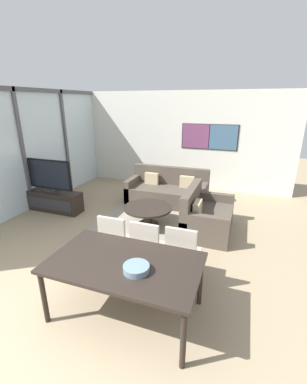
{
  "coord_description": "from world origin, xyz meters",
  "views": [
    {
      "loc": [
        2.0,
        -1.42,
        2.49
      ],
      "look_at": [
        0.51,
        2.69,
        0.95
      ],
      "focal_mm": 24.0,
      "sensor_mm": 36.0,
      "label": 1
    }
  ],
  "objects_px": {
    "dining_chair_right": "(182,252)",
    "fruit_bowl": "(136,268)",
    "sofa_side": "(204,217)",
    "dining_chair_left": "(116,240)",
    "sofa_main": "(168,192)",
    "television": "(48,176)",
    "dining_table": "(125,266)",
    "tv_console": "(52,201)",
    "coffee_table": "(148,211)",
    "dining_chair_centre": "(147,246)"
  },
  "relations": [
    {
      "from": "dining_chair_right",
      "to": "fruit_bowl",
      "type": "height_order",
      "value": "dining_chair_right"
    },
    {
      "from": "sofa_side",
      "to": "dining_chair_left",
      "type": "relative_size",
      "value": 1.49
    },
    {
      "from": "sofa_main",
      "to": "sofa_side",
      "type": "xyz_separation_m",
      "value": [
        1.15,
        -1.24,
        -0.0
      ]
    },
    {
      "from": "television",
      "to": "sofa_side",
      "type": "xyz_separation_m",
      "value": [
        3.62,
        0.22,
        -0.58
      ]
    },
    {
      "from": "dining_table",
      "to": "television",
      "type": "bearing_deg",
      "value": 143.17
    },
    {
      "from": "sofa_main",
      "to": "dining_table",
      "type": "bearing_deg",
      "value": -80.79
    },
    {
      "from": "tv_console",
      "to": "dining_chair_right",
      "type": "distance_m",
      "value": 3.92
    },
    {
      "from": "tv_console",
      "to": "dining_chair_left",
      "type": "bearing_deg",
      "value": -31.31
    },
    {
      "from": "dining_chair_left",
      "to": "tv_console",
      "type": "bearing_deg",
      "value": 148.69
    },
    {
      "from": "dining_table",
      "to": "sofa_main",
      "type": "bearing_deg",
      "value": 99.21
    },
    {
      "from": "coffee_table",
      "to": "dining_chair_centre",
      "type": "distance_m",
      "value": 1.73
    },
    {
      "from": "sofa_main",
      "to": "dining_chair_left",
      "type": "distance_m",
      "value": 3.03
    },
    {
      "from": "television",
      "to": "fruit_bowl",
      "type": "xyz_separation_m",
      "value": [
        3.29,
        -2.43,
        -0.08
      ]
    },
    {
      "from": "coffee_table",
      "to": "sofa_main",
      "type": "bearing_deg",
      "value": 90.0
    },
    {
      "from": "tv_console",
      "to": "dining_chair_centre",
      "type": "distance_m",
      "value": 3.47
    },
    {
      "from": "dining_table",
      "to": "dining_chair_right",
      "type": "xyz_separation_m",
      "value": [
        0.51,
        0.75,
        -0.15
      ]
    },
    {
      "from": "tv_console",
      "to": "sofa_main",
      "type": "height_order",
      "value": "sofa_main"
    },
    {
      "from": "tv_console",
      "to": "sofa_side",
      "type": "xyz_separation_m",
      "value": [
        3.62,
        0.22,
        0.04
      ]
    },
    {
      "from": "sofa_main",
      "to": "sofa_side",
      "type": "relative_size",
      "value": 1.44
    },
    {
      "from": "dining_table",
      "to": "fruit_bowl",
      "type": "bearing_deg",
      "value": -31.24
    },
    {
      "from": "coffee_table",
      "to": "fruit_bowl",
      "type": "xyz_separation_m",
      "value": [
        0.82,
        -2.46,
        0.47
      ]
    },
    {
      "from": "dining_chair_left",
      "to": "dining_chair_centre",
      "type": "bearing_deg",
      "value": -1.05
    },
    {
      "from": "sofa_main",
      "to": "dining_chair_centre",
      "type": "height_order",
      "value": "dining_chair_centre"
    },
    {
      "from": "dining_chair_left",
      "to": "dining_chair_centre",
      "type": "height_order",
      "value": "same"
    },
    {
      "from": "dining_chair_right",
      "to": "television",
      "type": "bearing_deg",
      "value": 156.63
    },
    {
      "from": "dining_chair_left",
      "to": "dining_chair_right",
      "type": "bearing_deg",
      "value": 0.64
    },
    {
      "from": "tv_console",
      "to": "television",
      "type": "bearing_deg",
      "value": 90.0
    },
    {
      "from": "television",
      "to": "sofa_side",
      "type": "bearing_deg",
      "value": 3.42
    },
    {
      "from": "dining_chair_right",
      "to": "sofa_main",
      "type": "bearing_deg",
      "value": 110.45
    },
    {
      "from": "dining_chair_centre",
      "to": "coffee_table",
      "type": "bearing_deg",
      "value": 110.81
    },
    {
      "from": "sofa_side",
      "to": "fruit_bowl",
      "type": "xyz_separation_m",
      "value": [
        -0.34,
        -2.65,
        0.5
      ]
    },
    {
      "from": "sofa_side",
      "to": "coffee_table",
      "type": "height_order",
      "value": "sofa_side"
    },
    {
      "from": "sofa_side",
      "to": "dining_table",
      "type": "height_order",
      "value": "sofa_side"
    },
    {
      "from": "tv_console",
      "to": "dining_chair_right",
      "type": "xyz_separation_m",
      "value": [
        3.59,
        -1.55,
        0.28
      ]
    },
    {
      "from": "television",
      "to": "fruit_bowl",
      "type": "bearing_deg",
      "value": -36.5
    },
    {
      "from": "sofa_main",
      "to": "fruit_bowl",
      "type": "distance_m",
      "value": 4.0
    },
    {
      "from": "coffee_table",
      "to": "dining_chair_centre",
      "type": "height_order",
      "value": "dining_chair_centre"
    },
    {
      "from": "sofa_main",
      "to": "dining_chair_right",
      "type": "height_order",
      "value": "dining_chair_right"
    },
    {
      "from": "dining_table",
      "to": "sofa_side",
      "type": "bearing_deg",
      "value": 77.91
    },
    {
      "from": "television",
      "to": "sofa_main",
      "type": "height_order",
      "value": "television"
    },
    {
      "from": "television",
      "to": "dining_table",
      "type": "bearing_deg",
      "value": -36.83
    },
    {
      "from": "tv_console",
      "to": "sofa_main",
      "type": "distance_m",
      "value": 2.87
    },
    {
      "from": "dining_chair_left",
      "to": "dining_table",
      "type": "bearing_deg",
      "value": -55.5
    },
    {
      "from": "dining_chair_right",
      "to": "dining_chair_left",
      "type": "bearing_deg",
      "value": -179.36
    },
    {
      "from": "dining_table",
      "to": "dining_chair_centre",
      "type": "relative_size",
      "value": 1.89
    },
    {
      "from": "dining_chair_right",
      "to": "coffee_table",
      "type": "bearing_deg",
      "value": 125.3
    },
    {
      "from": "television",
      "to": "fruit_bowl",
      "type": "relative_size",
      "value": 4.21
    },
    {
      "from": "sofa_side",
      "to": "coffee_table",
      "type": "xyz_separation_m",
      "value": [
        -1.15,
        -0.19,
        0.03
      ]
    },
    {
      "from": "sofa_main",
      "to": "coffee_table",
      "type": "height_order",
      "value": "sofa_main"
    },
    {
      "from": "sofa_side",
      "to": "dining_chair_left",
      "type": "bearing_deg",
      "value": 149.42
    }
  ]
}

